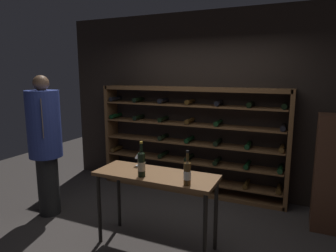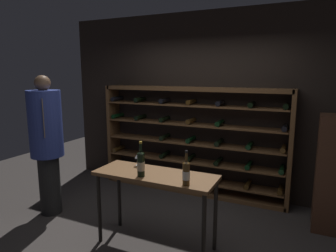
# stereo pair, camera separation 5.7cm
# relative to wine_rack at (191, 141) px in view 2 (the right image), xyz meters

# --- Properties ---
(ground_plane) EXTENTS (9.34, 9.34, 0.00)m
(ground_plane) POSITION_rel_wine_rack_xyz_m (0.20, -1.46, -0.85)
(ground_plane) COLOR #383330
(back_wall) EXTENTS (5.08, 0.10, 2.89)m
(back_wall) POSITION_rel_wine_rack_xyz_m (0.20, 0.21, 0.59)
(back_wall) COLOR black
(back_wall) RESTS_ON ground
(wine_rack) EXTENTS (3.07, 0.32, 1.72)m
(wine_rack) POSITION_rel_wine_rack_xyz_m (0.00, 0.00, 0.00)
(wine_rack) COLOR brown
(wine_rack) RESTS_ON ground
(tasting_table) EXTENTS (1.36, 0.50, 0.86)m
(tasting_table) POSITION_rel_wine_rack_xyz_m (0.20, -1.64, -0.10)
(tasting_table) COLOR brown
(tasting_table) RESTS_ON ground
(person_guest_khaki) EXTENTS (0.43, 0.43, 1.91)m
(person_guest_khaki) POSITION_rel_wine_rack_xyz_m (-1.51, -1.54, 0.20)
(person_guest_khaki) COLOR black
(person_guest_khaki) RESTS_ON ground
(display_cabinet) EXTENTS (0.44, 0.36, 1.45)m
(display_cabinet) POSITION_rel_wine_rack_xyz_m (2.02, -0.42, -0.13)
(display_cabinet) COLOR #4C2D1E
(display_cabinet) RESTS_ON ground
(wine_bottle_black_capsule) EXTENTS (0.07, 0.07, 0.35)m
(wine_bottle_black_capsule) POSITION_rel_wine_rack_xyz_m (0.63, -1.81, 0.13)
(wine_bottle_black_capsule) COLOR #4C3314
(wine_bottle_black_capsule) RESTS_ON tasting_table
(wine_bottle_amber_reserve) EXTENTS (0.08, 0.08, 0.38)m
(wine_bottle_amber_reserve) POSITION_rel_wine_rack_xyz_m (0.10, -1.78, 0.14)
(wine_bottle_amber_reserve) COLOR black
(wine_bottle_amber_reserve) RESTS_ON tasting_table
(wine_glass_stemmed_left) EXTENTS (0.08, 0.08, 0.16)m
(wine_glass_stemmed_left) POSITION_rel_wine_rack_xyz_m (-0.12, -1.47, 0.12)
(wine_glass_stemmed_left) COLOR silver
(wine_glass_stemmed_left) RESTS_ON tasting_table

